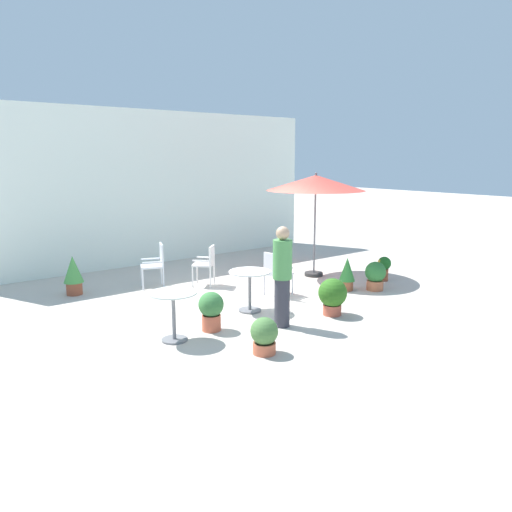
{
  "coord_description": "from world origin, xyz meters",
  "views": [
    {
      "loc": [
        -6.26,
        -7.73,
        2.81
      ],
      "look_at": [
        0.0,
        0.25,
        0.79
      ],
      "focal_mm": 35.09,
      "sensor_mm": 36.0,
      "label": 1
    }
  ],
  "objects_px": {
    "cafe_table_0": "(173,307)",
    "potted_plant_0": "(73,274)",
    "potted_plant_2": "(211,309)",
    "patio_chair_0": "(206,262)",
    "potted_plant_1": "(333,295)",
    "patio_chair_1": "(276,271)",
    "cafe_table_1": "(250,283)",
    "potted_plant_6": "(375,275)",
    "potted_plant_4": "(384,267)",
    "standing_person": "(282,275)",
    "patio_chair_2": "(156,262)",
    "patio_umbrella_0": "(316,184)",
    "potted_plant_5": "(264,335)",
    "potted_plant_3": "(347,273)"
  },
  "relations": [
    {
      "from": "patio_chair_2",
      "to": "potted_plant_3",
      "type": "xyz_separation_m",
      "value": [
        3.08,
        -2.75,
        -0.17
      ]
    },
    {
      "from": "potted_plant_3",
      "to": "potted_plant_0",
      "type": "bearing_deg",
      "value": 145.31
    },
    {
      "from": "potted_plant_4",
      "to": "potted_plant_6",
      "type": "xyz_separation_m",
      "value": [
        -0.81,
        -0.4,
        -0.0
      ]
    },
    {
      "from": "patio_umbrella_0",
      "to": "potted_plant_5",
      "type": "distance_m",
      "value": 5.35
    },
    {
      "from": "potted_plant_3",
      "to": "potted_plant_6",
      "type": "xyz_separation_m",
      "value": [
        0.49,
        -0.36,
        -0.05
      ]
    },
    {
      "from": "patio_chair_0",
      "to": "potted_plant_3",
      "type": "xyz_separation_m",
      "value": [
        2.14,
        -2.18,
        -0.15
      ]
    },
    {
      "from": "patio_chair_1",
      "to": "patio_chair_2",
      "type": "bearing_deg",
      "value": 127.02
    },
    {
      "from": "patio_chair_2",
      "to": "potted_plant_5",
      "type": "bearing_deg",
      "value": -96.68
    },
    {
      "from": "patio_chair_2",
      "to": "potted_plant_4",
      "type": "height_order",
      "value": "patio_chair_2"
    },
    {
      "from": "potted_plant_6",
      "to": "standing_person",
      "type": "relative_size",
      "value": 0.36
    },
    {
      "from": "patio_chair_0",
      "to": "potted_plant_5",
      "type": "relative_size",
      "value": 1.64
    },
    {
      "from": "patio_chair_0",
      "to": "patio_chair_1",
      "type": "relative_size",
      "value": 0.98
    },
    {
      "from": "cafe_table_1",
      "to": "patio_chair_2",
      "type": "distance_m",
      "value": 2.7
    },
    {
      "from": "cafe_table_0",
      "to": "cafe_table_1",
      "type": "distance_m",
      "value": 1.91
    },
    {
      "from": "cafe_table_0",
      "to": "potted_plant_5",
      "type": "distance_m",
      "value": 1.51
    },
    {
      "from": "cafe_table_1",
      "to": "potted_plant_3",
      "type": "distance_m",
      "value": 2.53
    },
    {
      "from": "patio_chair_0",
      "to": "standing_person",
      "type": "xyz_separation_m",
      "value": [
        -0.47,
        -3.07,
        0.35
      ]
    },
    {
      "from": "potted_plant_6",
      "to": "potted_plant_3",
      "type": "bearing_deg",
      "value": 143.77
    },
    {
      "from": "potted_plant_5",
      "to": "patio_chair_0",
      "type": "bearing_deg",
      "value": 69.15
    },
    {
      "from": "potted_plant_1",
      "to": "potted_plant_2",
      "type": "distance_m",
      "value": 2.26
    },
    {
      "from": "potted_plant_0",
      "to": "potted_plant_4",
      "type": "bearing_deg",
      "value": -28.19
    },
    {
      "from": "cafe_table_0",
      "to": "patio_chair_0",
      "type": "height_order",
      "value": "patio_chair_0"
    },
    {
      "from": "cafe_table_0",
      "to": "potted_plant_1",
      "type": "distance_m",
      "value": 2.95
    },
    {
      "from": "cafe_table_1",
      "to": "potted_plant_6",
      "type": "height_order",
      "value": "cafe_table_1"
    },
    {
      "from": "potted_plant_2",
      "to": "potted_plant_3",
      "type": "xyz_separation_m",
      "value": [
        3.66,
        0.33,
        0.02
      ]
    },
    {
      "from": "potted_plant_0",
      "to": "standing_person",
      "type": "distance_m",
      "value": 4.66
    },
    {
      "from": "standing_person",
      "to": "potted_plant_4",
      "type": "bearing_deg",
      "value": 13.3
    },
    {
      "from": "potted_plant_4",
      "to": "standing_person",
      "type": "height_order",
      "value": "standing_person"
    },
    {
      "from": "potted_plant_0",
      "to": "potted_plant_3",
      "type": "xyz_separation_m",
      "value": [
        4.7,
        -3.26,
        -0.06
      ]
    },
    {
      "from": "cafe_table_1",
      "to": "potted_plant_1",
      "type": "height_order",
      "value": "cafe_table_1"
    },
    {
      "from": "potted_plant_2",
      "to": "standing_person",
      "type": "bearing_deg",
      "value": -27.99
    },
    {
      "from": "potted_plant_2",
      "to": "potted_plant_6",
      "type": "distance_m",
      "value": 4.15
    },
    {
      "from": "patio_chair_0",
      "to": "standing_person",
      "type": "relative_size",
      "value": 0.53
    },
    {
      "from": "potted_plant_0",
      "to": "potted_plant_2",
      "type": "relative_size",
      "value": 1.25
    },
    {
      "from": "potted_plant_2",
      "to": "patio_chair_0",
      "type": "bearing_deg",
      "value": 58.86
    },
    {
      "from": "potted_plant_2",
      "to": "standing_person",
      "type": "distance_m",
      "value": 1.3
    },
    {
      "from": "patio_chair_1",
      "to": "potted_plant_5",
      "type": "bearing_deg",
      "value": -133.42
    },
    {
      "from": "potted_plant_4",
      "to": "potted_plant_5",
      "type": "xyz_separation_m",
      "value": [
        -4.9,
        -1.67,
        -0.05
      ]
    },
    {
      "from": "potted_plant_1",
      "to": "patio_chair_1",
      "type": "bearing_deg",
      "value": 89.14
    },
    {
      "from": "potted_plant_0",
      "to": "patio_chair_0",
      "type": "bearing_deg",
      "value": -22.7
    },
    {
      "from": "cafe_table_1",
      "to": "potted_plant_4",
      "type": "height_order",
      "value": "cafe_table_1"
    },
    {
      "from": "cafe_table_0",
      "to": "potted_plant_3",
      "type": "relative_size",
      "value": 1.1
    },
    {
      "from": "potted_plant_0",
      "to": "cafe_table_1",
      "type": "bearing_deg",
      "value": -55.26
    },
    {
      "from": "potted_plant_4",
      "to": "standing_person",
      "type": "xyz_separation_m",
      "value": [
        -3.91,
        -0.93,
        0.55
      ]
    },
    {
      "from": "potted_plant_4",
      "to": "patio_umbrella_0",
      "type": "bearing_deg",
      "value": 124.17
    },
    {
      "from": "cafe_table_0",
      "to": "potted_plant_0",
      "type": "distance_m",
      "value": 3.64
    },
    {
      "from": "potted_plant_0",
      "to": "standing_person",
      "type": "xyz_separation_m",
      "value": [
        2.09,
        -4.14,
        0.44
      ]
    },
    {
      "from": "patio_umbrella_0",
      "to": "potted_plant_5",
      "type": "relative_size",
      "value": 4.51
    },
    {
      "from": "potted_plant_0",
      "to": "potted_plant_6",
      "type": "distance_m",
      "value": 6.33
    },
    {
      "from": "cafe_table_0",
      "to": "potted_plant_1",
      "type": "xyz_separation_m",
      "value": [
        2.88,
        -0.62,
        -0.17
      ]
    }
  ]
}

